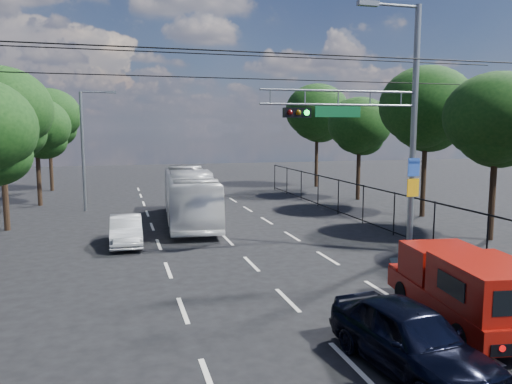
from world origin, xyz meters
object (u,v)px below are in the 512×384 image
object	(u,v)px
red_pickup	(464,287)
navy_hatchback	(410,338)
white_bus	(190,196)
signal_mast	(386,119)
white_van	(126,230)

from	to	relation	value
red_pickup	navy_hatchback	bearing A→B (deg)	-146.97
navy_hatchback	white_bus	bearing A→B (deg)	90.50
signal_mast	white_van	xyz separation A→B (m)	(-9.60, 4.36, -4.63)
red_pickup	white_van	bearing A→B (deg)	124.78
white_bus	red_pickup	bearing A→B (deg)	-69.67
signal_mast	white_van	distance (m)	11.52
signal_mast	white_bus	world-z (taller)	signal_mast
white_bus	white_van	size ratio (longest dim) A/B	2.68
navy_hatchback	white_bus	xyz separation A→B (m)	(-1.98, 17.30, 0.67)
navy_hatchback	white_van	xyz separation A→B (m)	(-5.30, 13.01, -0.10)
red_pickup	white_van	size ratio (longest dim) A/B	1.43
signal_mast	navy_hatchback	xyz separation A→B (m)	(-4.30, -8.64, -4.54)
navy_hatchback	signal_mast	bearing A→B (deg)	57.51
white_bus	white_van	world-z (taller)	white_bus
signal_mast	white_bus	xyz separation A→B (m)	(-6.28, 8.66, -3.86)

